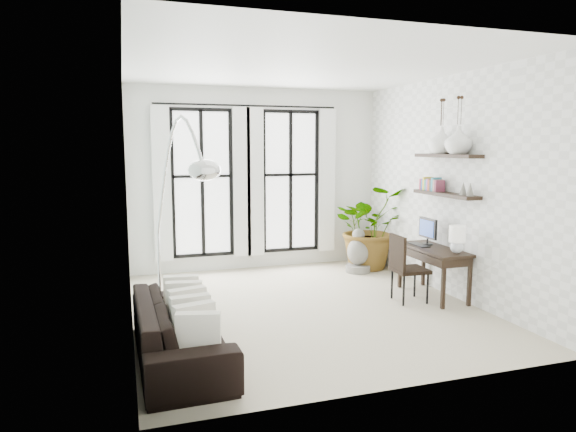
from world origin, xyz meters
name	(u,v)px	position (x,y,z in m)	size (l,w,h in m)	color
floor	(304,307)	(0.00, 0.00, 0.00)	(5.00, 5.00, 0.00)	#C0B799
ceiling	(306,66)	(0.00, 0.00, 3.20)	(5.00, 5.00, 0.00)	white
wall_left	(127,196)	(-2.25, 0.00, 1.60)	(5.00, 5.00, 0.00)	#B4C9C1
wall_right	(450,187)	(2.25, 0.00, 1.60)	(5.00, 5.00, 0.00)	white
wall_back	(258,179)	(0.00, 2.50, 1.60)	(4.50, 4.50, 0.00)	white
windows	(248,182)	(-0.20, 2.43, 1.56)	(3.26, 0.13, 2.65)	white
wall_shelves	(444,178)	(2.11, -0.05, 1.73)	(0.25, 1.30, 0.60)	black
sofa	(180,329)	(-1.80, -1.21, 0.31)	(2.14, 0.84, 0.63)	black
throw_pillows	(189,311)	(-1.70, -1.21, 0.50)	(0.40, 1.52, 0.40)	silver
plant	(371,227)	(1.90, 1.80, 0.75)	(1.36, 1.18, 1.51)	#2D7228
desk	(436,251)	(1.95, -0.14, 0.69)	(0.52, 1.23, 1.12)	black
desk_chair	(404,264)	(1.42, -0.18, 0.55)	(0.48, 0.48, 0.96)	black
arc_lamp	(178,168)	(-1.70, -0.50, 1.95)	(0.76, 1.68, 2.52)	silver
buddha	(358,254)	(1.56, 1.59, 0.32)	(0.43, 0.43, 0.77)	gray
vase_a	(458,140)	(2.11, -0.34, 2.27)	(0.37, 0.37, 0.38)	white
vase_b	(441,141)	(2.11, 0.06, 2.27)	(0.37, 0.37, 0.38)	white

